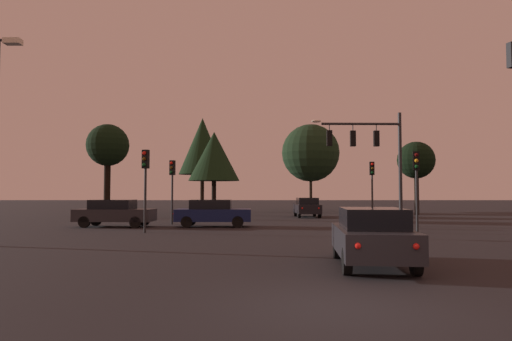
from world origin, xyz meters
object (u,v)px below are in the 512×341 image
at_px(traffic_light_corner_left, 373,179).
at_px(tree_right_cluster, 203,146).
at_px(tree_left_far, 108,146).
at_px(traffic_light_median, 173,179).
at_px(car_far_lane, 308,207).
at_px(car_nearside_lane, 372,236).
at_px(car_crossing_left, 115,213).
at_px(traffic_signal_mast_arm, 373,148).
at_px(tree_lot_edge, 214,156).
at_px(traffic_light_far_side, 146,174).
at_px(tree_behind_sign, 311,153).
at_px(tree_center_horizon, 417,161).
at_px(traffic_light_corner_right, 417,175).
at_px(car_crossing_right, 213,213).

xyz_separation_m(traffic_light_corner_left, tree_right_cluster, (-13.28, 15.44, 3.76)).
bearing_deg(tree_right_cluster, tree_left_far, -117.60).
relative_size(traffic_light_median, car_far_lane, 0.96).
relative_size(car_nearside_lane, car_crossing_left, 0.97).
xyz_separation_m(traffic_signal_mast_arm, tree_lot_edge, (-10.24, 12.71, 0.54)).
distance_m(traffic_light_far_side, tree_behind_sign, 27.84).
bearing_deg(tree_lot_edge, car_nearside_lane, -76.18).
bearing_deg(traffic_light_corner_left, tree_lot_edge, 144.99).
relative_size(tree_center_horizon, tree_lot_edge, 0.89).
xyz_separation_m(traffic_signal_mast_arm, traffic_light_corner_right, (1.06, -4.15, -1.67)).
bearing_deg(tree_center_horizon, tree_behind_sign, 136.95).
bearing_deg(car_crossing_right, car_nearside_lane, -68.53).
bearing_deg(traffic_light_corner_right, traffic_light_median, 155.44).
bearing_deg(tree_right_cluster, tree_lot_edge, -75.91).
bearing_deg(tree_left_far, tree_center_horizon, 10.61).
distance_m(traffic_light_corner_left, tree_left_far, 19.81).
bearing_deg(car_nearside_lane, tree_center_horizon, 68.54).
xyz_separation_m(traffic_light_median, tree_lot_edge, (1.54, 10.99, 2.22)).
xyz_separation_m(traffic_light_far_side, tree_lot_edge, (1.77, 16.82, 2.15)).
bearing_deg(tree_center_horizon, car_crossing_left, -147.56).
bearing_deg(car_nearside_lane, tree_right_cluster, 103.88).
distance_m(car_crossing_left, tree_behind_sign, 26.08).
xyz_separation_m(traffic_light_far_side, tree_left_far, (-6.03, 12.93, 2.62)).
height_order(tree_behind_sign, tree_left_far, tree_behind_sign).
distance_m(traffic_light_corner_right, car_crossing_right, 11.08).
bearing_deg(traffic_light_median, car_crossing_left, -143.89).
xyz_separation_m(traffic_light_corner_right, car_far_lane, (-3.73, 14.00, -1.99)).
height_order(car_far_lane, tree_right_cluster, tree_right_cluster).
distance_m(traffic_light_corner_left, traffic_light_far_side, 15.87).
height_order(traffic_signal_mast_arm, traffic_light_corner_left, traffic_signal_mast_arm).
height_order(car_far_lane, tree_behind_sign, tree_behind_sign).
distance_m(car_crossing_right, tree_center_horizon, 21.74).
distance_m(traffic_light_far_side, car_nearside_lane, 13.22).
distance_m(traffic_signal_mast_arm, car_far_lane, 10.84).
distance_m(traffic_light_median, tree_center_horizon, 22.49).
xyz_separation_m(tree_behind_sign, tree_lot_edge, (-9.24, -8.55, -1.03)).
bearing_deg(car_crossing_right, tree_right_cluster, 98.38).
bearing_deg(traffic_signal_mast_arm, car_crossing_left, -178.62).
relative_size(traffic_light_far_side, tree_center_horizon, 0.63).
distance_m(car_far_lane, tree_lot_edge, 9.12).
height_order(traffic_light_far_side, car_far_lane, traffic_light_far_side).
xyz_separation_m(tree_behind_sign, tree_left_far, (-17.04, -12.44, -0.57)).
height_order(car_crossing_right, tree_lot_edge, tree_lot_edge).
distance_m(traffic_light_corner_right, traffic_light_median, 14.12).
distance_m(traffic_signal_mast_arm, tree_behind_sign, 21.34).
relative_size(traffic_light_median, tree_right_cluster, 0.41).
xyz_separation_m(car_nearside_lane, car_far_lane, (0.97, 24.00, -0.00)).
distance_m(traffic_light_corner_left, tree_right_cluster, 20.71).
height_order(traffic_signal_mast_arm, car_nearside_lane, traffic_signal_mast_arm).
bearing_deg(tree_left_far, car_nearside_lane, -57.89).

